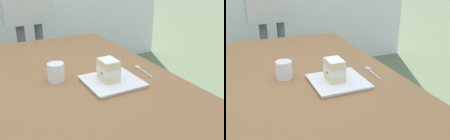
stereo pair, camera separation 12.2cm
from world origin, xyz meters
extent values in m
cylinder|color=olive|center=(0.76, -0.42, 0.35)|extent=(0.07, 0.07, 0.69)
cube|color=olive|center=(0.00, 0.00, 0.71)|extent=(1.63, 0.95, 0.04)
cube|color=white|center=(-0.11, -0.14, 0.74)|extent=(0.24, 0.24, 0.01)
cube|color=white|center=(-0.11, -0.14, 0.75)|extent=(0.25, 0.25, 0.00)
cube|color=beige|center=(-0.10, -0.13, 0.77)|extent=(0.10, 0.07, 0.04)
cube|color=white|center=(-0.10, -0.13, 0.80)|extent=(0.10, 0.08, 0.03)
sphere|color=red|center=(-0.11, -0.16, 0.79)|extent=(0.01, 0.01, 0.01)
sphere|color=red|center=(-0.11, -0.09, 0.79)|extent=(0.01, 0.01, 0.01)
sphere|color=red|center=(-0.10, -0.09, 0.79)|extent=(0.01, 0.01, 0.01)
sphere|color=red|center=(-0.10, -0.17, 0.80)|extent=(0.01, 0.01, 0.01)
cube|color=beige|center=(-0.10, -0.13, 0.83)|extent=(0.10, 0.07, 0.04)
cube|color=white|center=(-0.10, -0.13, 0.85)|extent=(0.10, 0.07, 0.00)
cylinder|color=silver|center=(-0.08, -0.35, 0.74)|extent=(0.14, 0.02, 0.01)
cube|color=silver|center=(0.00, -0.36, 0.74)|extent=(0.03, 0.03, 0.01)
cylinder|color=white|center=(0.05, 0.08, 0.78)|extent=(0.08, 0.08, 0.09)
cylinder|color=black|center=(0.05, 0.08, 0.81)|extent=(0.07, 0.07, 0.00)
cylinder|color=slate|center=(1.25, 0.03, 0.39)|extent=(0.07, 0.07, 0.77)
cylinder|color=slate|center=(1.26, -0.13, 0.39)|extent=(0.07, 0.07, 0.77)
camera|label=1|loc=(-1.10, 0.39, 1.26)|focal=42.02mm
camera|label=2|loc=(-1.15, 0.29, 1.26)|focal=42.02mm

